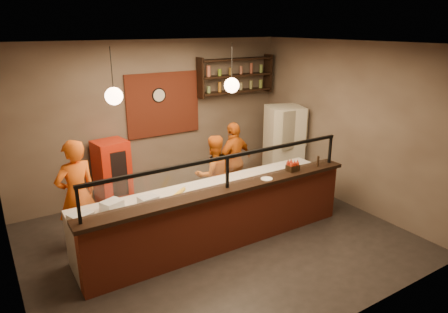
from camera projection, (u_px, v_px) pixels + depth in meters
floor at (218, 239)px, 6.77m from camera, size 6.00×6.00×0.00m
ceiling at (216, 44)px, 5.77m from camera, size 6.00×6.00×0.00m
wall_back at (155, 119)px, 8.28m from camera, size 6.00×0.00×6.00m
wall_left at (2, 189)px, 4.75m from camera, size 0.00×5.00×5.00m
wall_right at (348, 125)px, 7.79m from camera, size 0.00×5.00×5.00m
wall_front at (338, 208)px, 4.26m from camera, size 6.00×0.00×6.00m
brick_patch at (163, 104)px, 8.26m from camera, size 1.60×0.04×1.30m
service_counter at (227, 220)px, 6.37m from camera, size 4.60×0.25×1.00m
counter_ledge at (227, 189)px, 6.21m from camera, size 4.70×0.37×0.06m
worktop_cabinet at (211, 212)px, 6.80m from camera, size 4.60×0.75×0.85m
worktop at (211, 188)px, 6.66m from camera, size 4.60×0.75×0.05m
sneeze_guard at (227, 169)px, 6.10m from camera, size 4.50×0.05×0.52m
wall_shelving at (236, 75)px, 8.84m from camera, size 1.84×0.28×0.85m
wall_clock at (159, 95)px, 8.14m from camera, size 0.30×0.04×0.30m
pendant_left at (114, 96)px, 5.37m from camera, size 0.24×0.24×0.77m
pendant_right at (232, 85)px, 6.33m from camera, size 0.24×0.24×0.77m
cook_left at (77, 195)px, 6.30m from camera, size 0.75×0.59×1.81m
cook_mid at (214, 174)px, 7.59m from camera, size 0.80×0.66×1.53m
cook_right at (234, 161)px, 8.20m from camera, size 1.02×0.63×1.62m
fridge at (284, 146)px, 8.94m from camera, size 0.93×0.90×1.78m
red_cooler at (112, 175)px, 7.74m from camera, size 0.66×0.62×1.38m
pizza_dough at (253, 176)px, 7.11m from camera, size 0.60×0.60×0.01m
prep_tub_a at (148, 201)px, 5.96m from camera, size 0.30×0.25×0.13m
prep_tub_b at (112, 205)px, 5.79m from camera, size 0.35×0.32×0.14m
prep_tub_c at (81, 218)px, 5.40m from camera, size 0.35×0.32×0.15m
rolling_pin at (179, 192)px, 6.34m from camera, size 0.31×0.25×0.06m
condiment_caddy at (292, 168)px, 6.89m from camera, size 0.21×0.16×0.11m
pepper_mill at (318, 161)px, 7.08m from camera, size 0.04×0.04×0.19m
small_plate at (267, 179)px, 6.53m from camera, size 0.20×0.20×0.01m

